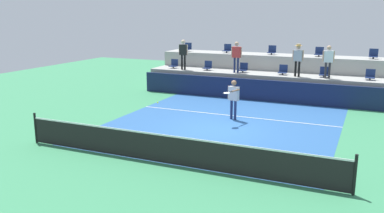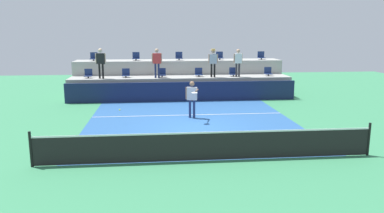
% 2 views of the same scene
% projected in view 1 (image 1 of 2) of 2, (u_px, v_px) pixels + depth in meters
% --- Properties ---
extents(ground_plane, '(40.00, 40.00, 0.00)m').
position_uv_depth(ground_plane, '(215.00, 130.00, 15.80)').
color(ground_plane, '#388456').
extents(court_inner_paint, '(9.00, 10.00, 0.01)m').
position_uv_depth(court_inner_paint, '(224.00, 124.00, 16.69)').
color(court_inner_paint, '#285693').
rests_on(court_inner_paint, ground_plane).
extents(court_service_line, '(9.00, 0.06, 0.00)m').
position_uv_depth(court_service_line, '(235.00, 116.00, 17.94)').
color(court_service_line, white).
rests_on(court_service_line, ground_plane).
extents(tennis_net, '(10.48, 0.08, 1.07)m').
position_uv_depth(tennis_net, '(168.00, 149.00, 12.13)').
color(tennis_net, black).
rests_on(tennis_net, ground_plane).
extents(sponsor_backboard, '(13.00, 0.16, 1.10)m').
position_uv_depth(sponsor_backboard, '(257.00, 90.00, 21.02)').
color(sponsor_backboard, '#141E42').
rests_on(sponsor_backboard, ground_plane).
extents(seating_tier_lower, '(13.00, 1.80, 1.25)m').
position_uv_depth(seating_tier_lower, '(263.00, 85.00, 22.16)').
color(seating_tier_lower, '#9E9E99').
rests_on(seating_tier_lower, ground_plane).
extents(seating_tier_upper, '(13.00, 1.80, 2.10)m').
position_uv_depth(seating_tier_upper, '(271.00, 73.00, 23.67)').
color(seating_tier_upper, '#9E9E99').
rests_on(seating_tier_upper, ground_plane).
extents(stadium_chair_lower_far_left, '(0.44, 0.40, 0.52)m').
position_uv_depth(stadium_chair_lower_far_left, '(174.00, 64.00, 24.04)').
color(stadium_chair_lower_far_left, '#2D2D33').
rests_on(stadium_chair_lower_far_left, seating_tier_lower).
extents(stadium_chair_lower_left, '(0.44, 0.40, 0.52)m').
position_uv_depth(stadium_chair_lower_left, '(208.00, 66.00, 23.19)').
color(stadium_chair_lower_left, '#2D2D33').
rests_on(stadium_chair_lower_left, seating_tier_lower).
extents(stadium_chair_lower_mid_left, '(0.44, 0.40, 0.52)m').
position_uv_depth(stadium_chair_lower_mid_left, '(243.00, 68.00, 22.35)').
color(stadium_chair_lower_mid_left, '#2D2D33').
rests_on(stadium_chair_lower_mid_left, seating_tier_lower).
extents(stadium_chair_lower_mid_right, '(0.44, 0.40, 0.52)m').
position_uv_depth(stadium_chair_lower_mid_right, '(283.00, 71.00, 21.49)').
color(stadium_chair_lower_mid_right, '#2D2D33').
rests_on(stadium_chair_lower_mid_right, seating_tier_lower).
extents(stadium_chair_lower_right, '(0.44, 0.40, 0.52)m').
position_uv_depth(stadium_chair_lower_right, '(324.00, 73.00, 20.67)').
color(stadium_chair_lower_right, '#2D2D33').
rests_on(stadium_chair_lower_right, seating_tier_lower).
extents(stadium_chair_lower_far_right, '(0.44, 0.40, 0.52)m').
position_uv_depth(stadium_chair_lower_far_right, '(370.00, 75.00, 19.81)').
color(stadium_chair_lower_far_right, '#2D2D33').
rests_on(stadium_chair_lower_far_right, seating_tier_lower).
extents(stadium_chair_upper_far_left, '(0.44, 0.40, 0.52)m').
position_uv_depth(stadium_chair_upper_far_left, '(188.00, 48.00, 25.42)').
color(stadium_chair_upper_far_left, '#2D2D33').
rests_on(stadium_chair_upper_far_left, seating_tier_upper).
extents(stadium_chair_upper_left, '(0.44, 0.40, 0.52)m').
position_uv_depth(stadium_chair_upper_left, '(227.00, 49.00, 24.39)').
color(stadium_chair_upper_left, '#2D2D33').
rests_on(stadium_chair_upper_left, seating_tier_upper).
extents(stadium_chair_upper_center, '(0.44, 0.40, 0.52)m').
position_uv_depth(stadium_chair_upper_center, '(272.00, 51.00, 23.32)').
color(stadium_chair_upper_center, '#2D2D33').
rests_on(stadium_chair_upper_center, seating_tier_upper).
extents(stadium_chair_upper_right, '(0.44, 0.40, 0.52)m').
position_uv_depth(stadium_chair_upper_right, '(319.00, 53.00, 22.28)').
color(stadium_chair_upper_right, '#2D2D33').
rests_on(stadium_chair_upper_right, seating_tier_upper).
extents(stadium_chair_upper_far_right, '(0.44, 0.40, 0.52)m').
position_uv_depth(stadium_chair_upper_far_right, '(373.00, 55.00, 21.20)').
color(stadium_chair_upper_far_right, '#2D2D33').
rests_on(stadium_chair_upper_far_right, seating_tier_upper).
extents(tennis_player, '(0.58, 1.28, 1.70)m').
position_uv_depth(tennis_player, '(233.00, 96.00, 17.12)').
color(tennis_player, navy).
rests_on(tennis_player, ground_plane).
extents(spectator_in_grey, '(0.60, 0.25, 1.71)m').
position_uv_depth(spectator_in_grey, '(183.00, 52.00, 23.20)').
color(spectator_in_grey, black).
rests_on(spectator_in_grey, seating_tier_lower).
extents(spectator_leaning_on_rail, '(0.59, 0.23, 1.68)m').
position_uv_depth(spectator_leaning_on_rail, '(236.00, 54.00, 21.95)').
color(spectator_leaning_on_rail, navy).
rests_on(spectator_leaning_on_rail, seating_tier_lower).
extents(spectator_with_hat, '(0.57, 0.40, 1.66)m').
position_uv_depth(spectator_with_hat, '(298.00, 57.00, 20.66)').
color(spectator_with_hat, black).
rests_on(spectator_with_hat, seating_tier_lower).
extents(spectator_in_white, '(0.57, 0.28, 1.63)m').
position_uv_depth(spectator_in_white, '(328.00, 59.00, 20.08)').
color(spectator_in_white, '#2D2D33').
rests_on(spectator_in_white, seating_tier_lower).
extents(tennis_ball, '(0.07, 0.07, 0.07)m').
position_uv_depth(tennis_ball, '(158.00, 103.00, 17.74)').
color(tennis_ball, '#CCE033').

